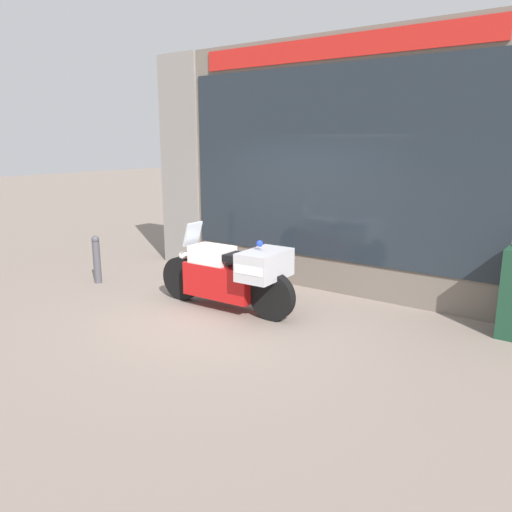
{
  "coord_description": "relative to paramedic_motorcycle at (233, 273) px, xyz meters",
  "views": [
    {
      "loc": [
        4.11,
        -5.2,
        2.4
      ],
      "look_at": [
        -0.13,
        0.65,
        0.73
      ],
      "focal_mm": 35.0,
      "sensor_mm": 36.0,
      "label": 1
    }
  ],
  "objects": [
    {
      "name": "ground_plane",
      "position": [
        0.17,
        -0.15,
        -0.56
      ],
      "size": [
        60.0,
        60.0,
        0.0
      ],
      "primitive_type": "plane",
      "color": "gray"
    },
    {
      "name": "window_display",
      "position": [
        0.57,
        1.88,
        -0.12
      ],
      "size": [
        5.09,
        0.3,
        1.79
      ],
      "color": "slate",
      "rests_on": "ground"
    },
    {
      "name": "paramedic_motorcycle",
      "position": [
        0.0,
        0.0,
        0.0
      ],
      "size": [
        2.31,
        0.8,
        1.23
      ],
      "rotation": [
        0.0,
        0.0,
        3.18
      ],
      "color": "black",
      "rests_on": "ground"
    },
    {
      "name": "shop_building",
      "position": [
        -0.25,
        1.85,
        1.43
      ],
      "size": [
        6.47,
        0.55,
        3.96
      ],
      "color": "#6B6056",
      "rests_on": "ground"
    },
    {
      "name": "street_bollard",
      "position": [
        -2.81,
        -0.23,
        -0.13
      ],
      "size": [
        0.13,
        0.13,
        0.83
      ],
      "color": "#47474C",
      "rests_on": "ground"
    }
  ]
}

